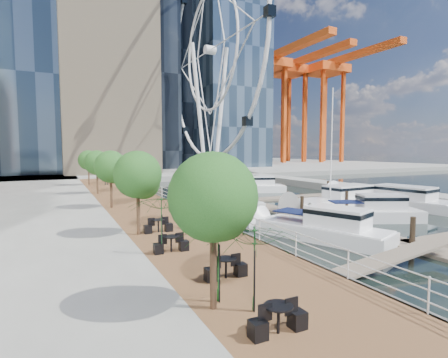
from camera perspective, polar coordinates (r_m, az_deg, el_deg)
ground at (r=22.27m, az=19.48°, el=-10.16°), size 520.00×520.00×0.00m
boardwalk at (r=31.13m, az=-13.71°, el=-4.87°), size 6.00×60.00×1.00m
seawall at (r=31.89m, az=-8.42°, el=-4.55°), size 0.25×60.00×1.00m
land_far at (r=118.15m, az=-18.45°, el=2.02°), size 200.00×114.00×1.00m
breakwater at (r=50.10m, az=19.27°, el=-1.39°), size 4.00×60.00×1.00m
pier at (r=73.39m, az=-2.25°, el=0.74°), size 14.00×12.00×1.00m
railing at (r=31.71m, az=-8.61°, el=-2.74°), size 0.10×60.00×1.05m
floating_docks at (r=34.64m, az=16.99°, el=-3.98°), size 16.00×34.00×2.60m
ferris_wheel at (r=75.97m, az=-2.31°, el=20.24°), size 5.80×45.60×47.80m
port_cranes at (r=139.16m, az=11.06°, el=10.60°), size 40.00×52.00×38.00m
street_trees at (r=29.33m, az=-18.02°, el=1.90°), size 2.60×42.60×4.60m
cafe_tables at (r=14.60m, az=-4.68°, el=-12.22°), size 2.50×13.70×0.74m
yacht_foreground at (r=30.18m, az=22.49°, el=-6.36°), size 9.13×5.87×2.15m
pedestrian_near at (r=20.86m, az=-5.36°, el=-5.70°), size 0.72×0.59×1.71m
pedestrian_mid at (r=37.42m, az=-13.72°, el=-0.97°), size 0.82×1.01×1.97m
pedestrian_far at (r=49.15m, az=-18.62°, el=0.25°), size 1.18×0.55×1.96m
moored_yachts at (r=35.51m, az=17.74°, el=-4.60°), size 21.23×35.14×11.50m
cafe_seating at (r=12.39m, az=-3.66°, el=-10.98°), size 4.13×9.87×2.64m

